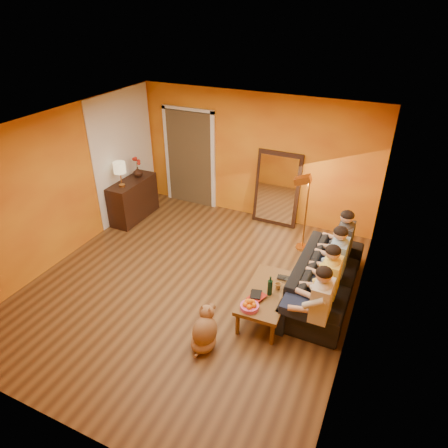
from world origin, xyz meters
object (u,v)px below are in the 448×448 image
at_px(sideboard, 133,199).
at_px(laptop, 286,280).
at_px(mirror_frame, 277,189).
at_px(floor_lamp, 306,215).
at_px(sofa, 325,278).
at_px(person_far_right, 344,244).
at_px(dog, 205,329).
at_px(person_mid_right, 337,262).
at_px(person_mid_left, 329,282).
at_px(coffee_table, 267,302).
at_px(table_lamp, 120,174).
at_px(tumbler, 278,286).
at_px(person_far_left, 321,306).
at_px(wine_bottle, 270,286).
at_px(vase, 138,172).

xyz_separation_m(sideboard, laptop, (3.74, -1.30, 0.01)).
bearing_deg(mirror_frame, floor_lamp, -43.81).
relative_size(sofa, person_far_right, 1.81).
xyz_separation_m(dog, person_mid_right, (1.34, 1.84, 0.30)).
bearing_deg(sideboard, person_far_right, -2.81).
height_order(mirror_frame, person_far_right, mirror_frame).
distance_m(sofa, person_mid_left, 0.55).
xyz_separation_m(sideboard, coffee_table, (3.56, -1.65, -0.21)).
xyz_separation_m(sofa, laptop, (-0.50, -0.44, 0.11)).
relative_size(table_lamp, tumbler, 5.21).
height_order(mirror_frame, floor_lamp, mirror_frame).
bearing_deg(laptop, person_mid_left, -6.34).
height_order(mirror_frame, table_lamp, mirror_frame).
bearing_deg(dog, floor_lamp, 62.86).
height_order(person_mid_right, person_far_right, same).
height_order(coffee_table, person_far_left, person_far_left).
relative_size(dog, wine_bottle, 1.98).
xyz_separation_m(floor_lamp, wine_bottle, (0.03, -2.02, -0.14)).
distance_m(coffee_table, laptop, 0.45).
distance_m(table_lamp, person_mid_left, 4.51).
bearing_deg(wine_bottle, tumbler, 67.62).
relative_size(table_lamp, person_far_left, 0.42).
relative_size(sideboard, person_mid_right, 0.97).
bearing_deg(vase, person_mid_left, -19.69).
relative_size(mirror_frame, person_far_right, 1.25).
height_order(person_mid_right, wine_bottle, person_mid_right).
bearing_deg(vase, floor_lamp, 1.11).
bearing_deg(wine_bottle, sofa, 53.24).
bearing_deg(dog, person_far_left, 12.45).
bearing_deg(floor_lamp, laptop, -89.85).
bearing_deg(laptop, mirror_frame, 106.57).
height_order(coffee_table, person_far_right, person_far_right).
xyz_separation_m(person_far_right, wine_bottle, (-0.76, -1.49, -0.03)).
relative_size(person_far_left, person_far_right, 1.00).
distance_m(mirror_frame, tumbler, 2.78).
xyz_separation_m(tumbler, laptop, (0.06, 0.23, -0.03)).
distance_m(floor_lamp, person_far_right, 0.96).
height_order(sideboard, vase, vase).
height_order(mirror_frame, person_mid_left, mirror_frame).
relative_size(person_mid_right, tumbler, 12.47).
relative_size(person_far_right, laptop, 4.11).
xyz_separation_m(coffee_table, tumbler, (0.12, 0.12, 0.26)).
relative_size(coffee_table, dog, 1.99).
bearing_deg(sofa, floor_lamp, 29.03).
bearing_deg(person_far_left, sideboard, 156.90).
xyz_separation_m(person_far_left, tumbler, (-0.69, 0.33, -0.14)).
height_order(coffee_table, tumbler, tumbler).
height_order(table_lamp, laptop, table_lamp).
bearing_deg(tumbler, laptop, 75.38).
distance_m(person_mid_right, person_far_right, 0.55).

